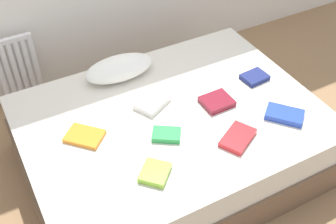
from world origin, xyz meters
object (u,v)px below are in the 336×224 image
radiator (18,67)px  textbook_navy (255,77)px  textbook_orange (85,136)px  bed (171,141)px  pillow (119,68)px  textbook_white (152,102)px  textbook_green (166,135)px  textbook_blue (285,115)px  textbook_red (238,138)px  textbook_lime (155,173)px  textbook_maroon (217,102)px

radiator → textbook_navy: radiator is taller
textbook_orange → bed: bearing=39.5°
pillow → textbook_white: (0.07, -0.40, -0.05)m
bed → textbook_navy: (0.72, 0.05, 0.27)m
textbook_navy → textbook_green: 0.88m
radiator → textbook_green: size_ratio=3.07×
textbook_navy → bed: bearing=179.3°
pillow → textbook_navy: size_ratio=2.86×
textbook_blue → textbook_red: size_ratio=1.01×
textbook_green → textbook_lime: 0.31m
textbook_orange → textbook_maroon: textbook_maroon is taller
radiator → textbook_white: bearing=-56.9°
textbook_navy → textbook_maroon: size_ratio=0.90×
pillow → textbook_lime: bearing=-101.5°
textbook_green → textbook_lime: size_ratio=1.03×
pillow → textbook_white: bearing=-80.7°
pillow → textbook_red: bearing=-67.8°
radiator → textbook_lime: size_ratio=3.17×
textbook_maroon → pillow: bearing=126.8°
textbook_blue → textbook_lime: textbook_blue is taller
radiator → bed: bearing=-57.7°
textbook_white → textbook_orange: textbook_white is taller
textbook_navy → textbook_white: size_ratio=0.81×
textbook_green → textbook_maroon: (0.45, 0.12, 0.00)m
textbook_orange → textbook_blue: bearing=26.1°
radiator → pillow: (0.62, -0.65, 0.19)m
radiator → textbook_red: radiator is taller
textbook_blue → textbook_lime: 0.98m
textbook_orange → textbook_maroon: bearing=38.4°
radiator → textbook_white: (0.69, -1.05, 0.14)m
textbook_navy → textbook_maroon: 0.41m
radiator → textbook_white: size_ratio=2.43×
textbook_white → textbook_navy: bearing=-34.7°
textbook_maroon → textbook_lime: size_ratio=1.18×
bed → textbook_blue: 0.79m
textbook_maroon → textbook_blue: bearing=-46.1°
textbook_maroon → textbook_green: bearing=-166.5°
textbook_blue → textbook_maroon: bearing=-176.1°
radiator → textbook_blue: radiator is taller
textbook_navy → pillow: bearing=145.4°
textbook_blue → textbook_maroon: textbook_blue is taller
textbook_white → textbook_green: 0.32m
textbook_blue → textbook_maroon: 0.46m
bed → textbook_navy: size_ratio=11.07×
textbook_navy → textbook_maroon: bearing=-170.2°
bed → textbook_green: textbook_green is taller
bed → textbook_maroon: (0.32, -0.05, 0.27)m
textbook_white → textbook_maroon: size_ratio=1.11×
textbook_red → textbook_blue: bearing=-25.0°
textbook_navy → textbook_blue: size_ratio=0.74×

